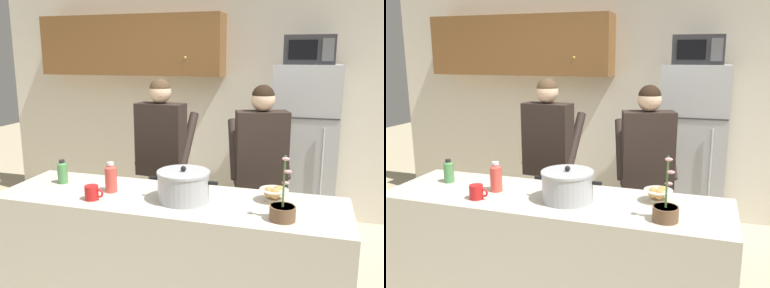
% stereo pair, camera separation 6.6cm
% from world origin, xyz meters
% --- Properties ---
extents(back_wall_unit, '(6.00, 0.48, 2.60)m').
position_xyz_m(back_wall_unit, '(-0.26, 2.25, 1.44)').
color(back_wall_unit, silver).
rests_on(back_wall_unit, ground).
extents(kitchen_island, '(2.33, 0.68, 0.92)m').
position_xyz_m(kitchen_island, '(0.00, 0.00, 0.46)').
color(kitchen_island, beige).
rests_on(kitchen_island, ground).
extents(refrigerator, '(0.64, 0.68, 1.76)m').
position_xyz_m(refrigerator, '(0.82, 1.85, 0.88)').
color(refrigerator, '#B7BABF').
rests_on(refrigerator, ground).
extents(microwave, '(0.48, 0.37, 0.28)m').
position_xyz_m(microwave, '(0.82, 1.83, 1.90)').
color(microwave, '#2D2D30').
rests_on(microwave, refrigerator).
extents(person_near_pot, '(0.53, 0.44, 1.66)m').
position_xyz_m(person_near_pot, '(-0.38, 0.87, 1.03)').
color(person_near_pot, '#726656').
rests_on(person_near_pot, ground).
extents(person_by_sink, '(0.58, 0.52, 1.62)m').
position_xyz_m(person_by_sink, '(0.50, 0.82, 1.01)').
color(person_by_sink, '#33384C').
rests_on(person_by_sink, ground).
extents(cooking_pot, '(0.45, 0.35, 0.23)m').
position_xyz_m(cooking_pot, '(0.11, -0.02, 1.02)').
color(cooking_pot, '#ADAFB5').
rests_on(cooking_pot, kitchen_island).
extents(coffee_mug, '(0.13, 0.09, 0.10)m').
position_xyz_m(coffee_mug, '(-0.47, -0.18, 0.97)').
color(coffee_mug, red).
rests_on(coffee_mug, kitchen_island).
extents(bread_bowl, '(0.19, 0.19, 0.10)m').
position_xyz_m(bread_bowl, '(0.68, 0.13, 0.97)').
color(bread_bowl, beige).
rests_on(bread_bowl, kitchen_island).
extents(bottle_near_edge, '(0.08, 0.08, 0.21)m').
position_xyz_m(bottle_near_edge, '(-0.42, 0.00, 1.02)').
color(bottle_near_edge, '#D84C3F').
rests_on(bottle_near_edge, kitchen_island).
extents(bottle_mid_counter, '(0.07, 0.07, 0.18)m').
position_xyz_m(bottle_mid_counter, '(-0.86, 0.07, 1.01)').
color(bottle_mid_counter, '#4C8C4C').
rests_on(bottle_mid_counter, kitchen_island).
extents(potted_orchid, '(0.15, 0.15, 0.38)m').
position_xyz_m(potted_orchid, '(0.76, -0.17, 0.98)').
color(potted_orchid, brown).
rests_on(potted_orchid, kitchen_island).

